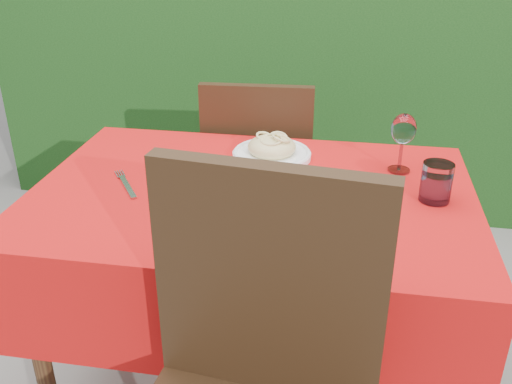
% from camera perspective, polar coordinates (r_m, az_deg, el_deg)
% --- Properties ---
extents(hedge, '(3.20, 0.55, 1.78)m').
position_cam_1_polar(hedge, '(3.05, 4.86, 15.87)').
color(hedge, black).
rests_on(hedge, ground).
extents(dining_table, '(1.26, 0.86, 0.75)m').
position_cam_1_polar(dining_table, '(1.70, -0.38, -4.38)').
color(dining_table, '#472E17').
rests_on(dining_table, ground).
extents(chair_far, '(0.43, 0.43, 0.91)m').
position_cam_1_polar(chair_far, '(2.27, 0.32, 1.82)').
color(chair_far, black).
rests_on(chair_far, ground).
extents(pizza_plate, '(0.28, 0.28, 0.05)m').
position_cam_1_polar(pizza_plate, '(1.52, -4.10, -0.89)').
color(pizza_plate, white).
rests_on(pizza_plate, dining_table).
extents(pasta_plate, '(0.25, 0.25, 0.07)m').
position_cam_1_polar(pasta_plate, '(1.84, 1.59, 4.21)').
color(pasta_plate, white).
rests_on(pasta_plate, dining_table).
extents(water_glass, '(0.08, 0.08, 0.11)m').
position_cam_1_polar(water_glass, '(1.63, 17.56, 0.75)').
color(water_glass, white).
rests_on(water_glass, dining_table).
extents(wine_glass, '(0.08, 0.08, 0.18)m').
position_cam_1_polar(wine_glass, '(1.76, 14.52, 5.88)').
color(wine_glass, silver).
rests_on(wine_glass, dining_table).
extents(fork, '(0.15, 0.20, 0.01)m').
position_cam_1_polar(fork, '(1.68, -12.73, 0.52)').
color(fork, '#B1B2B8').
rests_on(fork, dining_table).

